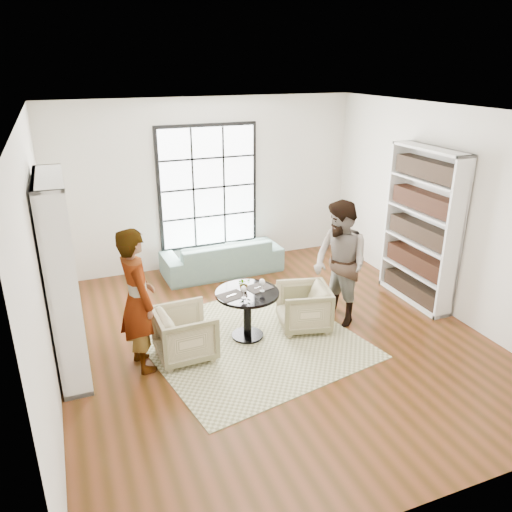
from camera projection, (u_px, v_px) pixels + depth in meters
name	position (u px, v px, depth m)	size (l,w,h in m)	color
ground	(273.00, 338.00, 6.85)	(6.00, 6.00, 0.00)	#5D2D16
room_shell	(259.00, 240.00, 6.86)	(6.00, 6.01, 6.00)	silver
rug	(251.00, 341.00, 6.77)	(2.64, 2.64, 0.01)	#BDBB8E
pedestal_table	(247.00, 304.00, 6.70)	(0.86, 0.86, 0.69)	black
sofa	(222.00, 256.00, 8.87)	(2.10, 0.82, 0.61)	gray
armchair_left	(185.00, 334.00, 6.32)	(0.71, 0.73, 0.66)	tan
armchair_right	(304.00, 307.00, 7.02)	(0.68, 0.70, 0.64)	tan
person_left	(138.00, 300.00, 5.92)	(0.66, 0.43, 1.80)	gray
person_right	(340.00, 264.00, 6.99)	(0.87, 0.68, 1.79)	gray
placemat_left	(231.00, 296.00, 6.52)	(0.34, 0.26, 0.01)	black
placemat_right	(259.00, 287.00, 6.76)	(0.34, 0.26, 0.01)	black
cutlery_left	(231.00, 295.00, 6.52)	(0.14, 0.22, 0.01)	silver
cutlery_right	(259.00, 287.00, 6.76)	(0.14, 0.22, 0.01)	silver
wine_glass_left	(244.00, 289.00, 6.42)	(0.08, 0.08, 0.17)	silver
wine_glass_right	(262.00, 282.00, 6.61)	(0.08, 0.08, 0.18)	silver
flower_centerpiece	(244.00, 284.00, 6.64)	(0.17, 0.15, 0.19)	gray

